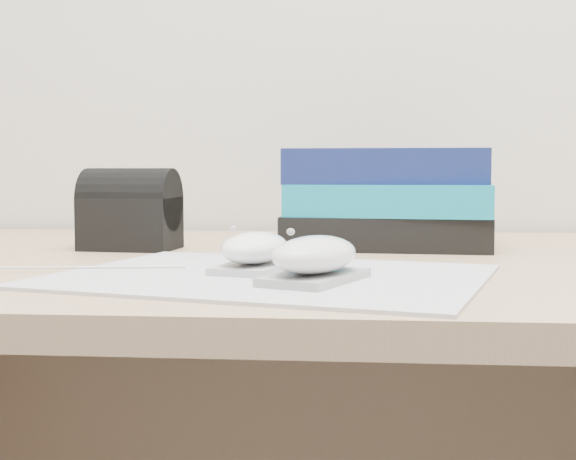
# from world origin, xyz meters

# --- Properties ---
(desk) EXTENTS (1.60, 0.80, 0.73)m
(desk) POSITION_xyz_m (0.00, 1.64, 0.50)
(desk) COLOR #A47D5B
(desk) RESTS_ON ground
(mousepad) EXTENTS (0.47, 0.41, 0.00)m
(mousepad) POSITION_xyz_m (-0.05, 1.39, 0.73)
(mousepad) COLOR #94939B
(mousepad) RESTS_ON desk
(mouse_rear) EXTENTS (0.08, 0.12, 0.05)m
(mouse_rear) POSITION_xyz_m (-0.07, 1.42, 0.75)
(mouse_rear) COLOR #A9A9AC
(mouse_rear) RESTS_ON mousepad
(mouse_front) EXTENTS (0.10, 0.13, 0.05)m
(mouse_front) POSITION_xyz_m (-0.01, 1.34, 0.75)
(mouse_front) COLOR #949496
(mouse_front) RESTS_ON mousepad
(usb_cable) EXTENTS (0.19, 0.03, 0.00)m
(usb_cable) POSITION_xyz_m (-0.24, 1.42, 0.73)
(usb_cable) COLOR silver
(usb_cable) RESTS_ON mousepad
(book_stack) EXTENTS (0.29, 0.24, 0.13)m
(book_stack) POSITION_xyz_m (0.07, 1.73, 0.79)
(book_stack) COLOR black
(book_stack) RESTS_ON desk
(pouch) EXTENTS (0.13, 0.09, 0.11)m
(pouch) POSITION_xyz_m (-0.26, 1.65, 0.78)
(pouch) COLOR black
(pouch) RESTS_ON desk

